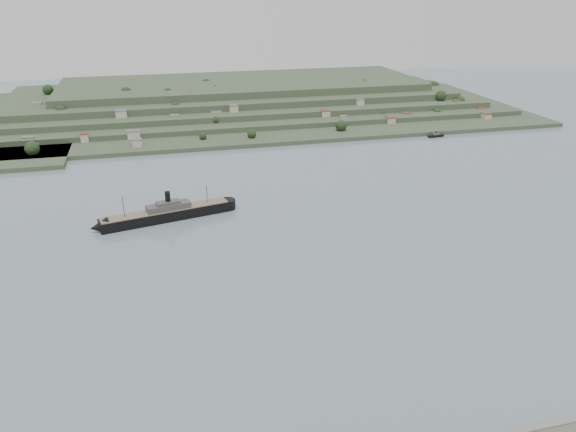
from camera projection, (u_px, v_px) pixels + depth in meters
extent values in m
plane|color=slate|center=(259.00, 263.00, 314.21)|extent=(1400.00, 1400.00, 0.00)
cube|color=#33452E|center=(196.00, 118.00, 635.11)|extent=(760.00, 260.00, 4.00)
cube|color=#33452E|center=(211.00, 109.00, 660.19)|extent=(680.00, 220.00, 5.00)
cube|color=#33452E|center=(222.00, 101.00, 674.82)|extent=(600.00, 200.00, 6.00)
cube|color=#33452E|center=(232.00, 93.00, 689.07)|extent=(520.00, 180.00, 7.00)
cube|color=#33452E|center=(242.00, 84.00, 702.92)|extent=(440.00, 160.00, 8.00)
cube|color=black|center=(166.00, 215.00, 369.76)|extent=(86.30, 30.54, 6.68)
cone|color=black|center=(99.00, 227.00, 351.71)|extent=(13.75, 13.75, 11.46)
cylinder|color=black|center=(227.00, 204.00, 387.82)|extent=(11.46, 11.46, 6.68)
cube|color=#72624C|center=(166.00, 210.00, 368.35)|extent=(84.23, 29.18, 0.57)
cube|color=#464441|center=(168.00, 206.00, 368.34)|extent=(29.84, 14.83, 3.82)
cube|color=#464441|center=(168.00, 203.00, 367.33)|extent=(16.39, 9.96, 2.39)
cylinder|color=black|center=(168.00, 198.00, 365.92)|extent=(3.44, 3.44, 8.59)
cylinder|color=#482F21|center=(124.00, 208.00, 354.63)|extent=(0.48, 0.48, 15.28)
cylinder|color=#482F21|center=(207.00, 195.00, 378.27)|extent=(0.48, 0.48, 13.37)
cube|color=black|center=(436.00, 136.00, 565.79)|extent=(17.14, 6.95, 2.22)
cube|color=#464441|center=(436.00, 134.00, 565.14)|extent=(7.94, 4.73, 1.66)
cylinder|color=black|center=(436.00, 132.00, 564.42)|extent=(0.92, 0.92, 3.24)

